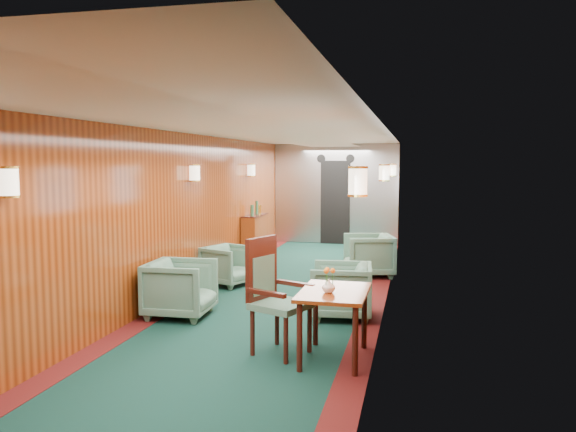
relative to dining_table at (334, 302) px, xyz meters
The scene contains 12 objects.
room 2.59m from the dining_table, 118.07° to the left, with size 12.00×12.10×2.40m.
bulkhead 8.11m from the dining_table, 97.94° to the left, with size 2.98×0.17×2.39m.
windows_right 2.53m from the dining_table, 81.00° to the left, with size 0.02×8.60×0.80m.
wall_sconces 3.13m from the dining_table, 112.77° to the left, with size 2.97×7.97×0.25m.
dining_table is the anchor object (origin of this frame).
side_chair 0.66m from the dining_table, behind, with size 0.68×0.70×1.19m.
credenza 6.13m from the dining_table, 113.62° to the left, with size 0.31×1.00×1.17m.
flower_vase 0.21m from the dining_table, 110.02° to the right, with size 0.13×0.13×0.13m, color silver.
armchair_left_near 2.42m from the dining_table, 152.19° to the left, with size 0.77×0.80×0.72m, color #1E4839.
armchair_left_far 3.70m from the dining_table, 125.21° to the left, with size 0.68×0.70×0.64m, color #1E4839.
armchair_right_near 1.56m from the dining_table, 94.82° to the left, with size 0.74×0.76×0.69m, color #1E4839.
armchair_right_far 4.22m from the dining_table, 90.03° to the left, with size 0.78×0.81×0.73m, color #1E4839.
Camera 1 is at (1.89, -7.50, 1.96)m, focal length 35.00 mm.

